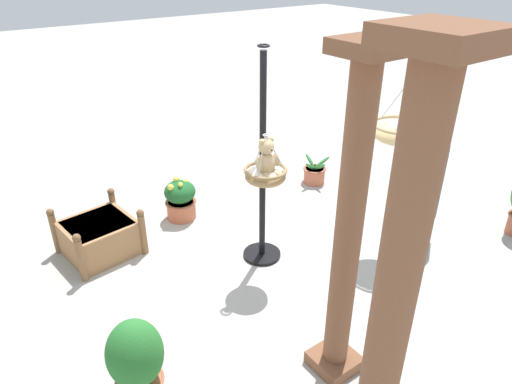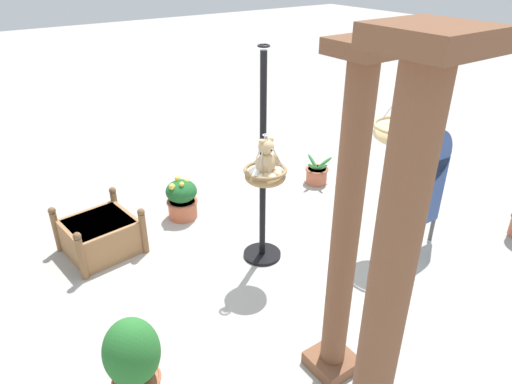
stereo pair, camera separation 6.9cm
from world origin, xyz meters
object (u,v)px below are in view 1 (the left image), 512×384
at_px(display_pole_central, 262,200).
at_px(potted_plant_bushy_green, 136,360).
at_px(greenhouse_pillar_left, 348,238).
at_px(potted_plant_tall_leafy, 314,173).
at_px(greenhouse_pillar_right, 389,329).
at_px(display_sign_board, 425,180).
at_px(wooden_planter_box, 100,236).
at_px(potted_plant_trailing_ivy, 180,199).
at_px(hanging_basket_left_high, 399,132).
at_px(hanging_basket_with_teddy, 265,175).
at_px(teddy_bear, 267,160).

distance_m(display_pole_central, potted_plant_bushy_green, 2.21).
bearing_deg(greenhouse_pillar_left, display_pole_central, -105.28).
bearing_deg(potted_plant_tall_leafy, greenhouse_pillar_right, 51.74).
relative_size(greenhouse_pillar_right, display_sign_board, 1.97).
bearing_deg(wooden_planter_box, display_pole_central, 142.18).
bearing_deg(potted_plant_trailing_ivy, greenhouse_pillar_left, 88.12).
height_order(hanging_basket_left_high, greenhouse_pillar_right, greenhouse_pillar_right).
bearing_deg(potted_plant_tall_leafy, display_pole_central, 30.85).
bearing_deg(potted_plant_tall_leafy, potted_plant_bushy_green, 28.75).
bearing_deg(display_pole_central, greenhouse_pillar_left, 74.72).
distance_m(hanging_basket_with_teddy, greenhouse_pillar_right, 2.46).
bearing_deg(potted_plant_bushy_green, potted_plant_trailing_ivy, -124.37).
bearing_deg(display_sign_board, greenhouse_pillar_right, 31.15).
relative_size(greenhouse_pillar_left, potted_plant_tall_leafy, 5.37).
bearing_deg(greenhouse_pillar_left, potted_plant_tall_leafy, -129.39).
xyz_separation_m(potted_plant_tall_leafy, potted_plant_trailing_ivy, (2.16, -0.26, 0.12)).
height_order(potted_plant_trailing_ivy, display_sign_board, display_sign_board).
height_order(hanging_basket_left_high, potted_plant_bushy_green, hanging_basket_left_high).
bearing_deg(display_sign_board, hanging_basket_left_high, -37.61).
relative_size(wooden_planter_box, display_sign_board, 0.61).
bearing_deg(potted_plant_bushy_green, hanging_basket_with_teddy, -157.88).
bearing_deg(teddy_bear, display_pole_central, -118.96).
bearing_deg(potted_plant_bushy_green, potted_plant_tall_leafy, -151.25).
bearing_deg(hanging_basket_left_high, display_sign_board, 142.39).
xyz_separation_m(display_pole_central, potted_plant_trailing_ivy, (0.36, -1.34, -0.47)).
bearing_deg(greenhouse_pillar_right, potted_plant_tall_leafy, -128.26).
bearing_deg(potted_plant_tall_leafy, hanging_basket_with_teddy, 34.20).
relative_size(hanging_basket_with_teddy, potted_plant_tall_leafy, 1.03).
xyz_separation_m(teddy_bear, greenhouse_pillar_right, (0.89, 2.26, 0.06)).
xyz_separation_m(greenhouse_pillar_right, potted_plant_tall_leafy, (-2.84, -3.60, -1.29)).
height_order(greenhouse_pillar_left, potted_plant_tall_leafy, greenhouse_pillar_left).
xyz_separation_m(greenhouse_pillar_right, potted_plant_bushy_green, (0.91, -1.55, -1.05)).
xyz_separation_m(teddy_bear, hanging_basket_left_high, (-1.47, 0.41, 0.10)).
relative_size(potted_plant_trailing_ivy, display_sign_board, 0.39).
bearing_deg(greenhouse_pillar_left, display_sign_board, -159.96).
bearing_deg(greenhouse_pillar_left, hanging_basket_left_high, -150.89).
relative_size(greenhouse_pillar_left, potted_plant_trailing_ivy, 4.69).
distance_m(greenhouse_pillar_right, potted_plant_trailing_ivy, 4.10).
distance_m(potted_plant_tall_leafy, potted_plant_trailing_ivy, 2.18).
height_order(teddy_bear, potted_plant_bushy_green, teddy_bear).
relative_size(display_pole_central, display_sign_board, 1.60).
bearing_deg(wooden_planter_box, greenhouse_pillar_left, 110.32).
bearing_deg(potted_plant_bushy_green, teddy_bear, -158.46).
distance_m(teddy_bear, greenhouse_pillar_right, 2.43).
height_order(hanging_basket_left_high, greenhouse_pillar_left, greenhouse_pillar_left).
distance_m(potted_plant_tall_leafy, potted_plant_bushy_green, 4.28).
relative_size(hanging_basket_with_teddy, greenhouse_pillar_left, 0.19).
bearing_deg(potted_plant_trailing_ivy, hanging_basket_with_teddy, 97.50).
bearing_deg(wooden_planter_box, hanging_basket_with_teddy, 133.75).
relative_size(hanging_basket_with_teddy, hanging_basket_left_high, 0.84).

